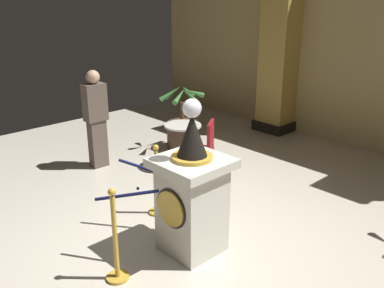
{
  "coord_description": "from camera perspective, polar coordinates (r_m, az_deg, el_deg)",
  "views": [
    {
      "loc": [
        3.16,
        -2.88,
        2.83
      ],
      "look_at": [
        0.06,
        0.06,
        1.3
      ],
      "focal_mm": 39.99,
      "sensor_mm": 36.0,
      "label": 1
    }
  ],
  "objects": [
    {
      "name": "bystander_guest",
      "position": [
        7.23,
        -12.7,
        3.54
      ],
      "size": [
        0.23,
        0.37,
        1.65
      ],
      "color": "brown",
      "rests_on": "ground_plane"
    },
    {
      "name": "pedestal_clock",
      "position": [
        4.78,
        -0.04,
        -6.78
      ],
      "size": [
        0.75,
        0.75,
        1.79
      ],
      "color": "beige",
      "rests_on": "ground_plane"
    },
    {
      "name": "stanchion_far",
      "position": [
        4.54,
        -10.13,
        -13.55
      ],
      "size": [
        0.24,
        0.24,
        1.04
      ],
      "color": "gold",
      "rests_on": "ground_plane"
    },
    {
      "name": "column_left",
      "position": [
        9.09,
        11.77,
        12.39
      ],
      "size": [
        0.77,
        0.77,
        3.49
      ],
      "color": "black",
      "rests_on": "ground_plane"
    },
    {
      "name": "stanchion_near",
      "position": [
        5.73,
        -4.69,
        -6.13
      ],
      "size": [
        0.24,
        0.24,
        0.98
      ],
      "color": "gold",
      "rests_on": "ground_plane"
    },
    {
      "name": "cafe_chair_red",
      "position": [
        6.63,
        1.66,
        -0.2
      ],
      "size": [
        0.56,
        0.56,
        0.96
      ],
      "color": "black",
      "rests_on": "ground_plane"
    },
    {
      "name": "ground_plane",
      "position": [
        5.13,
        -0.95,
        -13.74
      ],
      "size": [
        11.33,
        11.33,
        0.0
      ],
      "primitive_type": "plane",
      "color": "beige"
    },
    {
      "name": "cafe_table",
      "position": [
        7.14,
        -1.21,
        0.53
      ],
      "size": [
        0.61,
        0.61,
        0.75
      ],
      "color": "#332D28",
      "rests_on": "ground_plane"
    },
    {
      "name": "velvet_rope",
      "position": [
        4.92,
        -7.28,
        -4.98
      ],
      "size": [
        1.03,
        1.04,
        0.22
      ],
      "color": "#141947"
    },
    {
      "name": "potted_palm_left",
      "position": [
        8.07,
        -1.3,
        1.95
      ],
      "size": [
        0.86,
        0.79,
        1.24
      ],
      "color": "#4C3828",
      "rests_on": "ground_plane"
    }
  ]
}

